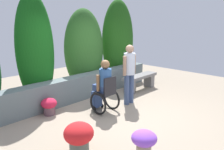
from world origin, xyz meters
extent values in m
plane|color=gray|center=(0.00, 0.00, 0.00)|extent=(11.32, 11.32, 0.00)
cube|color=slate|center=(0.00, 1.50, 0.35)|extent=(5.73, 0.40, 0.69)
ellipsoid|color=#135315|center=(-1.00, 1.98, 1.48)|extent=(1.03, 0.72, 2.95)
ellipsoid|color=#2B5C23|center=(0.77, 2.14, 1.31)|extent=(1.41, 0.98, 2.62)
ellipsoid|color=#1E5416|center=(2.35, 2.09, 1.49)|extent=(1.36, 0.95, 2.99)
cube|color=slate|center=(1.42, 0.74, 0.21)|extent=(0.20, 0.32, 0.41)
cube|color=slate|center=(2.49, 0.74, 0.21)|extent=(0.20, 0.32, 0.41)
cube|color=slate|center=(1.96, 0.74, 0.46)|extent=(1.43, 0.37, 0.09)
cube|color=black|center=(-0.14, 0.26, 0.50)|extent=(0.40, 0.40, 0.06)
cube|color=black|center=(-0.14, 0.08, 0.73)|extent=(0.40, 0.04, 0.40)
cube|color=black|center=(-0.14, 0.58, 0.10)|extent=(0.28, 0.12, 0.03)
torus|color=black|center=(-0.38, 0.26, 0.28)|extent=(0.05, 0.56, 0.56)
torus|color=black|center=(0.10, 0.26, 0.28)|extent=(0.05, 0.56, 0.56)
cylinder|color=black|center=(-0.28, 0.51, 0.05)|extent=(0.03, 0.10, 0.10)
cylinder|color=black|center=(0.00, 0.51, 0.05)|extent=(0.03, 0.10, 0.10)
cube|color=navy|center=(-0.14, 0.36, 0.61)|extent=(0.30, 0.40, 0.16)
cube|color=navy|center=(-0.14, 0.56, 0.27)|extent=(0.26, 0.14, 0.43)
cylinder|color=#325C94|center=(-0.14, 0.24, 0.86)|extent=(0.30, 0.30, 0.50)
cylinder|color=brown|center=(-0.33, 0.30, 0.78)|extent=(0.08, 0.08, 0.40)
cylinder|color=brown|center=(0.05, 0.30, 0.78)|extent=(0.08, 0.08, 0.40)
sphere|color=brown|center=(-0.14, 0.24, 1.22)|extent=(0.22, 0.22, 0.22)
cylinder|color=#3D4F76|center=(0.62, 0.20, 0.42)|extent=(0.14, 0.14, 0.83)
cylinder|color=#3D4F76|center=(0.82, 0.20, 0.42)|extent=(0.14, 0.14, 0.83)
cylinder|color=silver|center=(0.72, 0.20, 1.12)|extent=(0.30, 0.30, 0.57)
cylinder|color=tan|center=(0.52, 0.20, 1.09)|extent=(0.09, 0.09, 0.52)
cylinder|color=tan|center=(0.92, 0.20, 1.09)|extent=(0.09, 0.09, 0.52)
sphere|color=tan|center=(0.72, 0.20, 1.52)|extent=(0.22, 0.22, 0.22)
cylinder|color=#565E52|center=(-1.73, -0.72, 0.14)|extent=(0.34, 0.34, 0.29)
ellipsoid|color=#234925|center=(-1.73, -0.72, 0.33)|extent=(0.37, 0.37, 0.13)
ellipsoid|color=red|center=(-1.73, -0.72, 0.39)|extent=(0.52, 0.52, 0.37)
cylinder|color=gray|center=(-1.06, -1.59, 0.15)|extent=(0.25, 0.25, 0.29)
ellipsoid|color=#38572A|center=(-1.06, -1.59, 0.32)|extent=(0.27, 0.27, 0.09)
ellipsoid|color=#8F4CDA|center=(-1.06, -1.59, 0.36)|extent=(0.43, 0.43, 0.25)
cylinder|color=brown|center=(-1.20, 1.13, 0.11)|extent=(0.27, 0.27, 0.22)
ellipsoid|color=#2A4B0D|center=(-1.20, 1.13, 0.25)|extent=(0.30, 0.30, 0.09)
ellipsoid|color=red|center=(-1.20, 1.13, 0.29)|extent=(0.38, 0.38, 0.25)
camera|label=1|loc=(-3.82, -3.48, 2.24)|focal=35.62mm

